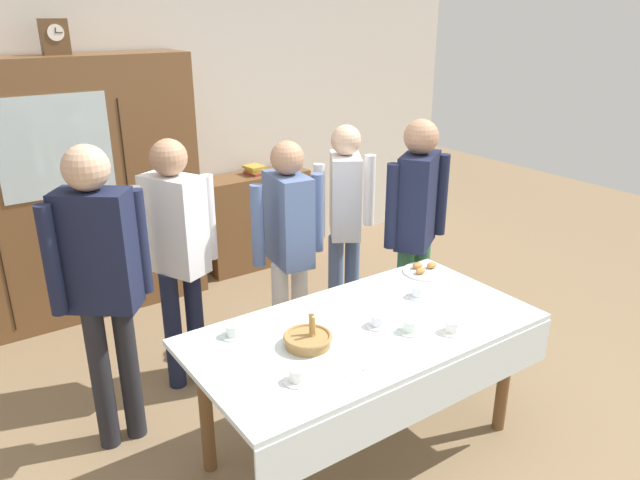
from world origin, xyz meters
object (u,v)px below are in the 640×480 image
(tea_cup_near_right, at_px, (418,292))
(tea_cup_back_edge, at_px, (233,331))
(pastry_plate, at_px, (425,270))
(person_behind_table_right, at_px, (101,272))
(person_by_cabinet, at_px, (416,218))
(tea_cup_near_left, at_px, (410,327))
(person_near_right_end, at_px, (177,243))
(tea_cup_mid_right, at_px, (452,327))
(spoon_far_right, at_px, (400,285))
(tea_cup_center, at_px, (378,321))
(bread_basket, at_px, (308,339))
(bookshelf_low, at_px, (256,220))
(dining_table, at_px, (368,347))
(book_stack, at_px, (254,170))
(person_behind_table_left, at_px, (289,237))
(mantel_clock, at_px, (55,37))
(person_beside_shelf, at_px, (345,211))
(wall_cabinet, at_px, (57,194))
(tea_cup_far_right, at_px, (298,376))
(spoon_center, at_px, (360,370))

(tea_cup_near_right, bearing_deg, tea_cup_back_edge, 169.21)
(pastry_plate, xyz_separation_m, person_behind_table_right, (-1.80, 0.50, 0.26))
(tea_cup_near_right, height_order, person_by_cabinet, person_by_cabinet)
(tea_cup_near_left, distance_m, person_near_right_end, 1.50)
(tea_cup_mid_right, height_order, spoon_far_right, tea_cup_mid_right)
(tea_cup_center, distance_m, bread_basket, 0.40)
(pastry_plate, bearing_deg, bookshelf_low, 88.26)
(tea_cup_near_left, xyz_separation_m, tea_cup_center, (-0.10, 0.14, 0.00))
(bread_basket, height_order, person_near_right_end, person_near_right_end)
(dining_table, bearing_deg, book_stack, 73.05)
(person_behind_table_left, bearing_deg, tea_cup_back_edge, -138.85)
(book_stack, height_order, tea_cup_near_right, book_stack)
(mantel_clock, xyz_separation_m, bread_basket, (0.41, -2.54, -1.31))
(mantel_clock, height_order, person_behind_table_right, mantel_clock)
(bookshelf_low, distance_m, book_stack, 0.48)
(mantel_clock, relative_size, tea_cup_near_left, 1.85)
(mantel_clock, xyz_separation_m, person_behind_table_left, (0.87, -1.62, -1.17))
(tea_cup_center, distance_m, person_near_right_end, 1.33)
(person_by_cabinet, height_order, person_beside_shelf, person_by_cabinet)
(wall_cabinet, xyz_separation_m, person_behind_table_left, (1.03, -1.63, -0.06))
(tea_cup_far_right, bearing_deg, tea_cup_near_right, 16.96)
(tea_cup_back_edge, xyz_separation_m, tea_cup_near_left, (0.75, -0.47, 0.00))
(tea_cup_back_edge, height_order, person_behind_table_left, person_behind_table_left)
(tea_cup_near_right, bearing_deg, person_behind_table_left, 112.15)
(pastry_plate, bearing_deg, spoon_far_right, -167.45)
(bookshelf_low, height_order, pastry_plate, bookshelf_low)
(mantel_clock, bearing_deg, tea_cup_far_right, -85.79)
(spoon_far_right, relative_size, person_by_cabinet, 0.07)
(wall_cabinet, height_order, tea_cup_near_left, wall_cabinet)
(mantel_clock, bearing_deg, pastry_plate, -56.46)
(mantel_clock, height_order, pastry_plate, mantel_clock)
(bookshelf_low, relative_size, spoon_far_right, 8.37)
(dining_table, bearing_deg, bookshelf_low, 73.05)
(tea_cup_near_right, relative_size, tea_cup_center, 1.00)
(mantel_clock, distance_m, person_beside_shelf, 2.35)
(person_behind_table_right, bearing_deg, spoon_center, -54.97)
(mantel_clock, height_order, spoon_far_right, mantel_clock)
(bread_basket, relative_size, person_beside_shelf, 0.15)
(book_stack, bearing_deg, spoon_far_right, -97.88)
(pastry_plate, relative_size, spoon_center, 2.35)
(tea_cup_near_left, bearing_deg, person_near_right_end, 117.69)
(tea_cup_near_left, bearing_deg, person_beside_shelf, 66.59)
(book_stack, bearing_deg, wall_cabinet, -178.30)
(bookshelf_low, bearing_deg, pastry_plate, -91.74)
(tea_cup_center, bearing_deg, person_behind_table_right, 142.74)
(person_behind_table_left, relative_size, person_near_right_end, 0.97)
(tea_cup_back_edge, height_order, person_behind_table_right, person_behind_table_right)
(person_by_cabinet, relative_size, person_beside_shelf, 1.06)
(mantel_clock, xyz_separation_m, person_behind_table_right, (-0.32, -1.73, -1.07))
(tea_cup_back_edge, height_order, tea_cup_center, same)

